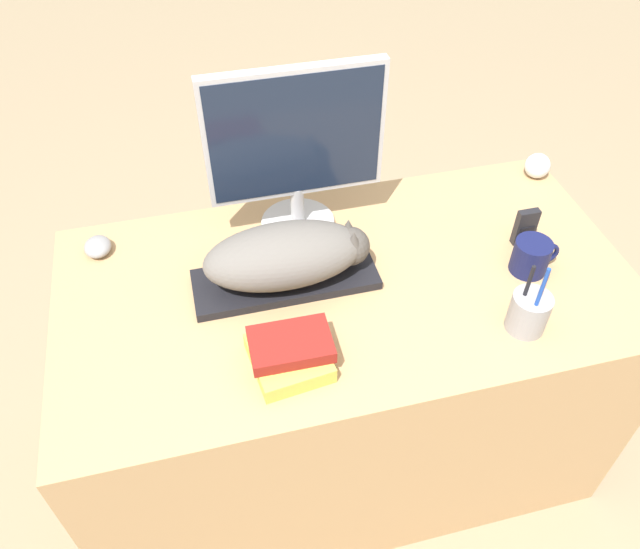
# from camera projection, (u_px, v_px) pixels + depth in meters

# --- Properties ---
(desk) EXTENTS (1.44, 0.75, 0.78)m
(desk) POSITION_uv_depth(u_px,v_px,m) (344.00, 374.00, 1.83)
(desk) COLOR tan
(desk) RESTS_ON ground_plane
(keyboard) EXTENTS (0.45, 0.16, 0.02)m
(keyboard) POSITION_uv_depth(u_px,v_px,m) (285.00, 280.00, 1.55)
(keyboard) COLOR black
(keyboard) RESTS_ON desk
(cat) EXTENTS (0.41, 0.19, 0.14)m
(cat) POSITION_uv_depth(u_px,v_px,m) (290.00, 254.00, 1.49)
(cat) COLOR #66605B
(cat) RESTS_ON keyboard
(monitor) EXTENTS (0.45, 0.20, 0.46)m
(monitor) POSITION_uv_depth(u_px,v_px,m) (296.00, 145.00, 1.52)
(monitor) COLOR #B7B7BC
(monitor) RESTS_ON desk
(computer_mouse) EXTENTS (0.07, 0.08, 0.04)m
(computer_mouse) POSITION_uv_depth(u_px,v_px,m) (98.00, 247.00, 1.62)
(computer_mouse) COLOR gray
(computer_mouse) RESTS_ON desk
(coffee_mug) EXTENTS (0.12, 0.09, 0.09)m
(coffee_mug) POSITION_uv_depth(u_px,v_px,m) (532.00, 256.00, 1.56)
(coffee_mug) COLOR #141947
(coffee_mug) RESTS_ON desk
(pen_cup) EXTENTS (0.09, 0.09, 0.21)m
(pen_cup) POSITION_uv_depth(u_px,v_px,m) (529.00, 312.00, 1.42)
(pen_cup) COLOR #939399
(pen_cup) RESTS_ON desk
(baseball) EXTENTS (0.07, 0.07, 0.07)m
(baseball) POSITION_uv_depth(u_px,v_px,m) (538.00, 166.00, 1.84)
(baseball) COLOR silver
(baseball) RESTS_ON desk
(phone) EXTENTS (0.06, 0.02, 0.10)m
(phone) POSITION_uv_depth(u_px,v_px,m) (525.00, 227.00, 1.63)
(phone) COLOR black
(phone) RESTS_ON desk
(book_stack) EXTENTS (0.19, 0.19, 0.07)m
(book_stack) POSITION_uv_depth(u_px,v_px,m) (290.00, 353.00, 1.36)
(book_stack) COLOR #CCC14C
(book_stack) RESTS_ON desk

